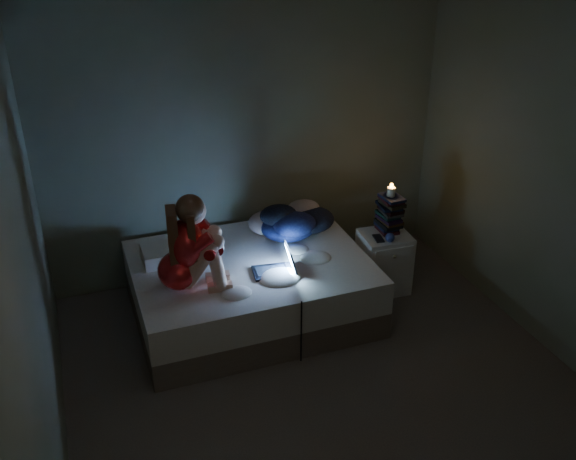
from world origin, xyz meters
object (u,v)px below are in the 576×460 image
bed (251,288)px  laptop (273,260)px  nightstand (384,262)px  phone (379,239)px  woman (176,244)px  candle (391,192)px

bed → laptop: (0.12, -0.24, 0.38)m
laptop → nightstand: 1.18m
phone → bed: bearing=-178.3°
nightstand → phone: 0.30m
nightstand → phone: bearing=-145.7°
woman → phone: 1.79m
phone → nightstand: bearing=36.3°
laptop → candle: bearing=21.5°
laptop → phone: size_ratio=2.37×
bed → woman: (-0.62, -0.22, 0.64)m
woman → nightstand: (1.85, 0.20, -0.63)m
laptop → nightstand: laptop is taller
laptop → phone: bearing=17.0°
candle → phone: bearing=-141.3°
laptop → bed: bearing=124.6°
bed → phone: (1.13, -0.08, 0.30)m
bed → nightstand: nightstand is taller
woman → phone: size_ratio=5.51×
phone → woman: bearing=-169.7°
woman → laptop: (0.74, -0.02, -0.27)m
nightstand → woman: bearing=-170.2°
bed → candle: bearing=2.0°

